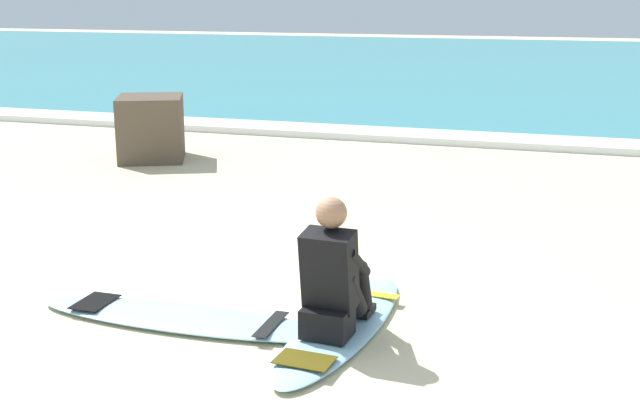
# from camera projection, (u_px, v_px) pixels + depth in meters

# --- Properties ---
(ground_plane) EXTENTS (80.00, 80.00, 0.00)m
(ground_plane) POSITION_uv_depth(u_px,v_px,m) (203.00, 311.00, 6.15)
(ground_plane) COLOR beige
(sea) EXTENTS (80.00, 28.00, 0.10)m
(sea) POSITION_uv_depth(u_px,v_px,m) (500.00, 65.00, 25.89)
(sea) COLOR teal
(sea) RESTS_ON ground
(breaking_foam) EXTENTS (80.00, 0.90, 0.11)m
(breaking_foam) POSITION_uv_depth(u_px,v_px,m) (412.00, 136.00, 13.28)
(breaking_foam) COLOR white
(breaking_foam) RESTS_ON ground
(surfboard_main) EXTENTS (0.66, 2.14, 0.08)m
(surfboard_main) POSITION_uv_depth(u_px,v_px,m) (342.00, 326.00, 5.79)
(surfboard_main) COLOR #9ED1E5
(surfboard_main) RESTS_ON ground
(surfer_seated) EXTENTS (0.39, 0.72, 0.95)m
(surfer_seated) POSITION_uv_depth(u_px,v_px,m) (334.00, 280.00, 5.54)
(surfer_seated) COLOR black
(surfer_seated) RESTS_ON surfboard_main
(surfboard_spare_near) EXTENTS (2.35, 0.53, 0.08)m
(surfboard_spare_near) POSITION_uv_depth(u_px,v_px,m) (186.00, 318.00, 5.93)
(surfboard_spare_near) COLOR #9ED1E5
(surfboard_spare_near) RESTS_ON ground
(shoreline_rock) EXTENTS (1.20, 1.25, 0.90)m
(shoreline_rock) POSITION_uv_depth(u_px,v_px,m) (151.00, 128.00, 11.59)
(shoreline_rock) COLOR brown
(shoreline_rock) RESTS_ON ground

